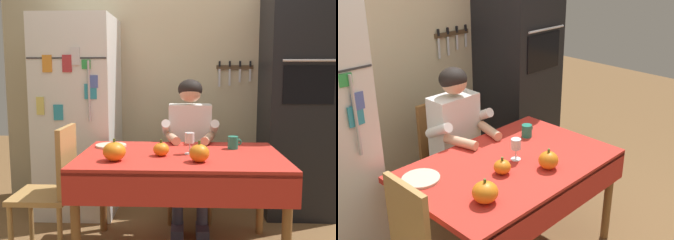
% 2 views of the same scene
% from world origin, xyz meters
% --- Properties ---
extents(back_wall_assembly, '(3.70, 0.13, 2.60)m').
position_xyz_m(back_wall_assembly, '(0.05, 1.35, 1.30)').
color(back_wall_assembly, '#BCAD89').
rests_on(back_wall_assembly, ground).
extents(refrigerator, '(0.68, 0.71, 1.80)m').
position_xyz_m(refrigerator, '(-0.95, 0.96, 0.90)').
color(refrigerator, white).
rests_on(refrigerator, ground).
extents(wall_oven, '(0.60, 0.64, 2.10)m').
position_xyz_m(wall_oven, '(1.05, 1.00, 1.05)').
color(wall_oven, black).
rests_on(wall_oven, ground).
extents(dining_table, '(1.40, 0.90, 0.74)m').
position_xyz_m(dining_table, '(0.00, 0.08, 0.66)').
color(dining_table, brown).
rests_on(dining_table, ground).
extents(chair_behind_person, '(0.40, 0.40, 0.93)m').
position_xyz_m(chair_behind_person, '(0.07, 0.87, 0.51)').
color(chair_behind_person, brown).
rests_on(chair_behind_person, ground).
extents(seated_person, '(0.47, 0.55, 1.25)m').
position_xyz_m(seated_person, '(0.07, 0.68, 0.74)').
color(seated_person, '#38384C').
rests_on(seated_person, ground).
extents(chair_left_side, '(0.40, 0.40, 0.93)m').
position_xyz_m(chair_left_side, '(-0.90, 0.08, 0.51)').
color(chair_left_side, tan).
rests_on(chair_left_side, ground).
extents(coffee_mug, '(0.10, 0.08, 0.09)m').
position_xyz_m(coffee_mug, '(0.39, 0.29, 0.79)').
color(coffee_mug, '#237F66').
rests_on(coffee_mug, dining_table).
extents(wine_glass, '(0.07, 0.07, 0.15)m').
position_xyz_m(wine_glass, '(0.06, 0.10, 0.85)').
color(wine_glass, white).
rests_on(wine_glass, dining_table).
extents(pumpkin_large, '(0.15, 0.15, 0.14)m').
position_xyz_m(pumpkin_large, '(-0.42, -0.12, 0.80)').
color(pumpkin_large, orange).
rests_on(pumpkin_large, dining_table).
extents(pumpkin_medium, '(0.13, 0.13, 0.14)m').
position_xyz_m(pumpkin_medium, '(0.12, -0.13, 0.80)').
color(pumpkin_medium, orange).
rests_on(pumpkin_medium, dining_table).
extents(pumpkin_small, '(0.11, 0.11, 0.11)m').
position_xyz_m(pumpkin_small, '(-0.13, 0.03, 0.79)').
color(pumpkin_small, orange).
rests_on(pumpkin_small, dining_table).
extents(serving_tray, '(0.23, 0.23, 0.02)m').
position_xyz_m(serving_tray, '(-0.54, 0.33, 0.75)').
color(serving_tray, beige).
rests_on(serving_tray, dining_table).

